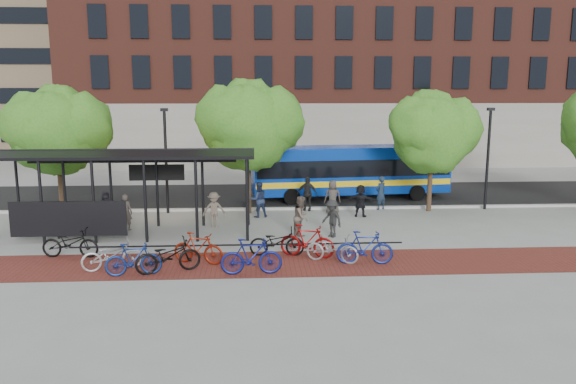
{
  "coord_description": "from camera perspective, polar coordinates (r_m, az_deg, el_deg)",
  "views": [
    {
      "loc": [
        -2.62,
        -23.78,
        5.94
      ],
      "look_at": [
        -1.25,
        0.2,
        1.6
      ],
      "focal_mm": 35.0,
      "sensor_mm": 36.0,
      "label": 1
    }
  ],
  "objects": [
    {
      "name": "bike_4",
      "position": [
        19.06,
        -12.09,
        -6.37
      ],
      "size": [
        2.28,
        1.42,
        1.13
      ],
      "primitive_type": "imported",
      "rotation": [
        0.0,
        0.0,
        1.9
      ],
      "color": "black",
      "rests_on": "ground"
    },
    {
      "name": "bike_rack_rail",
      "position": [
        20.57,
        -5.06,
        -6.59
      ],
      "size": [
        12.0,
        0.05,
        0.95
      ],
      "primitive_type": "cube",
      "color": "black",
      "rests_on": "ground"
    },
    {
      "name": "pedestrian_2",
      "position": [
        26.67,
        -3.01,
        -0.76
      ],
      "size": [
        0.98,
        0.85,
        1.71
      ],
      "primitive_type": "imported",
      "rotation": [
        0.0,
        0.0,
        3.42
      ],
      "color": "#212D4F",
      "rests_on": "ground"
    },
    {
      "name": "pedestrian_6",
      "position": [
        27.45,
        4.55,
        -0.51
      ],
      "size": [
        0.83,
        0.55,
        1.67
      ],
      "primitive_type": "imported",
      "rotation": [
        0.0,
        0.0,
        3.12
      ],
      "color": "#423B35",
      "rests_on": "ground"
    },
    {
      "name": "pedestrian_1",
      "position": [
        25.17,
        -16.14,
        -1.96
      ],
      "size": [
        0.67,
        0.54,
        1.59
      ],
      "primitive_type": "imported",
      "rotation": [
        0.0,
        0.0,
        2.82
      ],
      "color": "#49403A",
      "rests_on": "ground"
    },
    {
      "name": "pedestrian_4",
      "position": [
        28.16,
        1.96,
        -0.15
      ],
      "size": [
        1.09,
        0.69,
        1.73
      ],
      "primitive_type": "imported",
      "rotation": [
        0.0,
        0.0,
        6.0
      ],
      "color": "black",
      "rests_on": "ground"
    },
    {
      "name": "pedestrian_9",
      "position": [
        23.09,
        4.48,
        -2.7
      ],
      "size": [
        1.08,
        1.15,
        1.56
      ],
      "primitive_type": "imported",
      "rotation": [
        0.0,
        0.0,
        5.39
      ],
      "color": "black",
      "rests_on": "ground"
    },
    {
      "name": "pedestrian_5",
      "position": [
        26.97,
        7.38,
        -0.88
      ],
      "size": [
        1.51,
        0.92,
        1.56
      ],
      "primitive_type": "imported",
      "rotation": [
        0.0,
        0.0,
        2.79
      ],
      "color": "black",
      "rests_on": "ground"
    },
    {
      "name": "curb",
      "position": [
        28.52,
        2.08,
        -1.67
      ],
      "size": [
        160.0,
        0.25,
        0.12
      ],
      "primitive_type": "cube",
      "color": "#B7B7B2",
      "rests_on": "ground"
    },
    {
      "name": "pedestrian_8",
      "position": [
        22.92,
        1.37,
        -2.55
      ],
      "size": [
        0.97,
        1.05,
        1.73
      ],
      "primitive_type": "imported",
      "rotation": [
        0.0,
        0.0,
        1.09
      ],
      "color": "brown",
      "rests_on": "ground"
    },
    {
      "name": "building_tower",
      "position": [
        65.8,
        -15.74,
        17.79
      ],
      "size": [
        22.0,
        22.0,
        30.0
      ],
      "primitive_type": "cube",
      "color": "#7A664C",
      "rests_on": "ground"
    },
    {
      "name": "bus",
      "position": [
        31.27,
        6.33,
        2.35
      ],
      "size": [
        11.03,
        3.47,
        2.93
      ],
      "rotation": [
        0.0,
        0.0,
        0.1
      ],
      "color": "#0832A1",
      "rests_on": "ground"
    },
    {
      "name": "pedestrian_3",
      "position": [
        24.92,
        -7.52,
        -1.78
      ],
      "size": [
        1.06,
        0.66,
        1.57
      ],
      "primitive_type": "imported",
      "rotation": [
        0.0,
        0.0,
        0.08
      ],
      "color": "#66594B",
      "rests_on": "ground"
    },
    {
      "name": "pedestrian_0",
      "position": [
        26.63,
        -18.01,
        -1.46
      ],
      "size": [
        0.89,
        0.77,
        1.54
      ],
      "primitive_type": "imported",
      "rotation": [
        0.0,
        0.0,
        0.45
      ],
      "color": "black",
      "rests_on": "ground"
    },
    {
      "name": "bike_10",
      "position": [
        19.82,
        4.53,
        -5.72
      ],
      "size": [
        2.01,
        1.4,
        1.0
      ],
      "primitive_type": "imported",
      "rotation": [
        0.0,
        0.0,
        1.14
      ],
      "color": "#A3A3A5",
      "rests_on": "ground"
    },
    {
      "name": "tree_b",
      "position": [
        27.17,
        -3.89,
        7.09
      ],
      "size": [
        5.15,
        4.2,
        6.47
      ],
      "color": "#382619",
      "rests_on": "ground"
    },
    {
      "name": "bike_0",
      "position": [
        21.75,
        -21.25,
        -4.85
      ],
      "size": [
        2.1,
        0.88,
        1.08
      ],
      "primitive_type": "imported",
      "rotation": [
        0.0,
        0.0,
        1.49
      ],
      "color": "black",
      "rests_on": "ground"
    },
    {
      "name": "ground",
      "position": [
        24.65,
        2.94,
        -3.72
      ],
      "size": [
        160.0,
        160.0,
        0.0
      ],
      "primitive_type": "plane",
      "color": "#9E9E99",
      "rests_on": "ground"
    },
    {
      "name": "pedestrian_7",
      "position": [
        28.74,
        9.4,
        -0.1
      ],
      "size": [
        0.74,
        0.68,
        1.7
      ],
      "primitive_type": "imported",
      "rotation": [
        0.0,
        0.0,
        3.7
      ],
      "color": "#1B2A3F",
      "rests_on": "ground"
    },
    {
      "name": "tree_a",
      "position": [
        28.73,
        -22.26,
        6.09
      ],
      "size": [
        4.9,
        4.0,
        6.18
      ],
      "color": "#382619",
      "rests_on": "ground"
    },
    {
      "name": "building_brick",
      "position": [
        51.52,
        11.29,
        14.57
      ],
      "size": [
        55.0,
        14.0,
        20.0
      ],
      "primitive_type": "cube",
      "color": "brown",
      "rests_on": "ground"
    },
    {
      "name": "bike_3",
      "position": [
        19.02,
        -15.43,
        -6.61
      ],
      "size": [
        1.88,
        0.81,
        1.09
      ],
      "primitive_type": "imported",
      "rotation": [
        0.0,
        0.0,
        1.74
      ],
      "color": "navy",
      "rests_on": "ground"
    },
    {
      "name": "bike_9",
      "position": [
        20.31,
        1.96,
        -5.0
      ],
      "size": [
        2.09,
        1.22,
        1.21
      ],
      "primitive_type": "imported",
      "rotation": [
        0.0,
        0.0,
        1.23
      ],
      "color": "maroon",
      "rests_on": "ground"
    },
    {
      "name": "bus_shelter",
      "position": [
        24.13,
        -16.47,
        2.82
      ],
      "size": [
        10.6,
        3.07,
        3.6
      ],
      "color": "black",
      "rests_on": "ground"
    },
    {
      "name": "tree_c",
      "position": [
        28.56,
        14.58,
        6.13
      ],
      "size": [
        4.66,
        3.8,
        5.92
      ],
      "color": "#382619",
      "rests_on": "ground"
    },
    {
      "name": "bike_5",
      "position": [
        19.81,
        -9.11,
        -5.66
      ],
      "size": [
        1.93,
        1.12,
        1.12
      ],
      "primitive_type": "imported",
      "rotation": [
        0.0,
        0.0,
        1.23
      ],
      "color": "maroon",
      "rests_on": "ground"
    },
    {
      "name": "bike_8",
      "position": [
        20.51,
        -1.14,
        -5.08
      ],
      "size": [
        2.03,
        0.8,
        1.05
      ],
      "primitive_type": "imported",
      "rotation": [
        0.0,
        0.0,
        1.52
      ],
      "color": "black",
      "rests_on": "ground"
    },
    {
      "name": "bike_2",
      "position": [
        19.82,
        -17.45,
        -6.1
      ],
      "size": [
        2.11,
        1.25,
        1.05
      ],
      "primitive_type": "imported",
      "rotation": [
        0.0,
        0.0,
        1.87
      ],
      "color": "#ACACAF",
      "rests_on": "ground"
    },
    {
      "name": "bike_7",
      "position": [
        18.47,
        -3.75,
        -6.56
      ],
      "size": [
        2.04,
        0.63,
        1.21
      ],
      "primitive_type": "imported",
      "rotation": [
        0.0,
        0.0,
        1.6
      ],
      "color": "navy",
      "rests_on": "ground"
    },
    {
      "name": "bike_11",
      "position": [
        19.69,
        7.82,
        -5.62
      ],
      "size": [
        2.01,
        0.73,
        1.18
      ],
      "primitive_type": "imported",
      "rotation": [
        0.0,
        0.0,
        1.48
      ],
      "color": "navy",
      "rests_on": "ground"
    },
    {
      "name": "brick_strip",
      "position": [
        19.71,
        -1.32,
        -7.3
      ],
      "size": [
        24.0,
        3.0,
        0.01
      ],
      "primitive_type": "cube",
      "color": "maroon",
      "rests_on": "ground"
    },
    {
      "name": "lamp_post_right",
      "position": [
        29.92,
        19.65,
        3.52
      ],
      "size": [
        0.35,
        0.2,
        5.12
      ],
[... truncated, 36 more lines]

